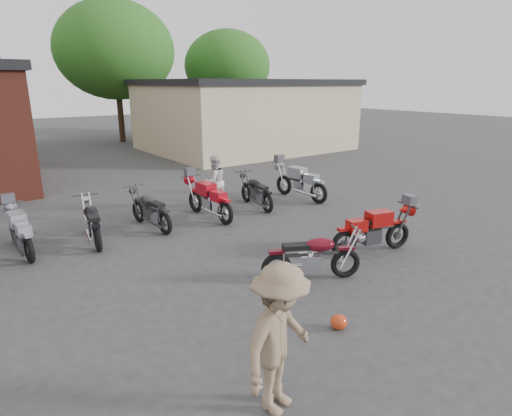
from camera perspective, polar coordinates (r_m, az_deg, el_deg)
ground at (r=8.16m, az=10.88°, el=-10.29°), size 90.00×90.00×0.00m
stucco_building at (r=24.33m, az=-1.55°, el=12.01°), size 10.00×8.00×3.50m
tree_2 at (r=28.46m, az=-18.09°, el=17.23°), size 7.04×7.04×8.80m
tree_3 at (r=32.02m, az=-3.79°, el=16.71°), size 6.08×6.08×7.60m
vintage_motorcycle at (r=8.13m, az=7.71°, el=-6.04°), size 1.93×1.40×1.08m
sportbike at (r=9.68m, az=15.42°, el=-2.63°), size 2.05×1.11×1.13m
helmet at (r=6.86m, az=10.97°, el=-14.68°), size 0.32×0.32×0.24m
person_light at (r=12.79m, az=-5.55°, el=3.52°), size 0.80×0.64×1.57m
person_tan at (r=4.94m, az=3.17°, el=-17.13°), size 1.32×1.02×1.80m
row_bike_1 at (r=10.65m, az=-28.98°, el=-2.54°), size 0.70×1.89×1.08m
row_bike_2 at (r=10.69m, az=-21.01°, el=-1.50°), size 0.89×1.93×1.08m
row_bike_3 at (r=11.28m, az=-13.97°, el=0.06°), size 0.79×1.92×1.09m
row_bike_4 at (r=11.81m, az=-6.33°, el=1.42°), size 0.77×2.06×1.18m
row_bike_5 at (r=12.80m, az=-0.01°, el=2.44°), size 0.88×1.91×1.07m
row_bike_6 at (r=13.79m, az=5.88°, el=3.69°), size 0.85×2.14×1.21m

